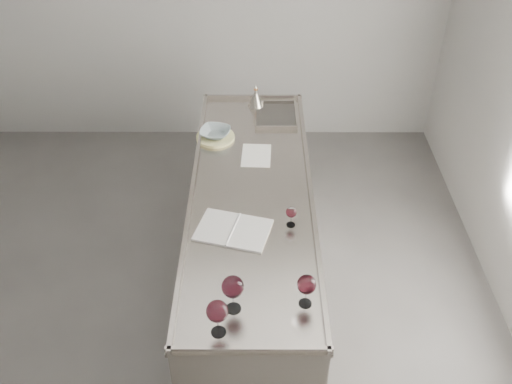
{
  "coord_description": "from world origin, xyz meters",
  "views": [
    {
      "loc": [
        0.53,
        -2.49,
        3.12
      ],
      "look_at": [
        0.53,
        0.19,
        1.02
      ],
      "focal_mm": 40.0,
      "sensor_mm": 36.0,
      "label": 1
    }
  ],
  "objects_px": {
    "counter": "(252,246)",
    "wine_glass_left": "(233,288)",
    "wine_glass_right": "(307,285)",
    "wine_glass_middle": "(217,312)",
    "notebook": "(233,230)",
    "ceramic_bowl": "(215,133)",
    "wine_funnel": "(256,99)",
    "wine_glass_small": "(291,213)"
  },
  "relations": [
    {
      "from": "counter",
      "to": "wine_glass_left",
      "type": "bearing_deg",
      "value": -94.89
    },
    {
      "from": "counter",
      "to": "wine_glass_right",
      "type": "distance_m",
      "value": 1.12
    },
    {
      "from": "counter",
      "to": "wine_glass_middle",
      "type": "distance_m",
      "value": 1.25
    },
    {
      "from": "notebook",
      "to": "counter",
      "type": "bearing_deg",
      "value": 89.69
    },
    {
      "from": "counter",
      "to": "ceramic_bowl",
      "type": "relative_size",
      "value": 11.57
    },
    {
      "from": "wine_funnel",
      "to": "ceramic_bowl",
      "type": "bearing_deg",
      "value": -121.41
    },
    {
      "from": "counter",
      "to": "wine_glass_middle",
      "type": "relative_size",
      "value": 11.86
    },
    {
      "from": "wine_glass_middle",
      "to": "ceramic_bowl",
      "type": "xyz_separation_m",
      "value": [
        -0.11,
        1.69,
        -0.1
      ]
    },
    {
      "from": "wine_glass_middle",
      "to": "wine_glass_right",
      "type": "bearing_deg",
      "value": 22.73
    },
    {
      "from": "ceramic_bowl",
      "to": "wine_glass_left",
      "type": "bearing_deg",
      "value": -83.43
    },
    {
      "from": "counter",
      "to": "wine_glass_middle",
      "type": "bearing_deg",
      "value": -97.71
    },
    {
      "from": "ceramic_bowl",
      "to": "wine_glass_middle",
      "type": "bearing_deg",
      "value": -86.2
    },
    {
      "from": "wine_glass_left",
      "to": "wine_glass_right",
      "type": "height_order",
      "value": "wine_glass_left"
    },
    {
      "from": "wine_glass_middle",
      "to": "ceramic_bowl",
      "type": "relative_size",
      "value": 0.98
    },
    {
      "from": "counter",
      "to": "wine_funnel",
      "type": "bearing_deg",
      "value": 88.63
    },
    {
      "from": "wine_glass_left",
      "to": "ceramic_bowl",
      "type": "distance_m",
      "value": 1.56
    },
    {
      "from": "wine_glass_middle",
      "to": "wine_funnel",
      "type": "bearing_deg",
      "value": 85.44
    },
    {
      "from": "wine_funnel",
      "to": "wine_glass_middle",
      "type": "bearing_deg",
      "value": -94.56
    },
    {
      "from": "wine_glass_small",
      "to": "ceramic_bowl",
      "type": "xyz_separation_m",
      "value": [
        -0.49,
        0.93,
        -0.05
      ]
    },
    {
      "from": "notebook",
      "to": "ceramic_bowl",
      "type": "relative_size",
      "value": 2.24
    },
    {
      "from": "wine_glass_right",
      "to": "ceramic_bowl",
      "type": "xyz_separation_m",
      "value": [
        -0.53,
        1.52,
        -0.09
      ]
    },
    {
      "from": "wine_glass_left",
      "to": "wine_glass_right",
      "type": "xyz_separation_m",
      "value": [
        0.36,
        0.03,
        -0.02
      ]
    },
    {
      "from": "wine_glass_left",
      "to": "wine_glass_small",
      "type": "distance_m",
      "value": 0.7
    },
    {
      "from": "wine_glass_middle",
      "to": "wine_glass_small",
      "type": "relative_size",
      "value": 1.58
    },
    {
      "from": "wine_funnel",
      "to": "counter",
      "type": "bearing_deg",
      "value": -91.37
    },
    {
      "from": "wine_glass_middle",
      "to": "wine_funnel",
      "type": "xyz_separation_m",
      "value": [
        0.17,
        2.16,
        -0.09
      ]
    },
    {
      "from": "counter",
      "to": "notebook",
      "type": "distance_m",
      "value": 0.61
    },
    {
      "from": "wine_glass_middle",
      "to": "wine_funnel",
      "type": "relative_size",
      "value": 1.12
    },
    {
      "from": "notebook",
      "to": "ceramic_bowl",
      "type": "xyz_separation_m",
      "value": [
        -0.16,
        0.98,
        0.04
      ]
    },
    {
      "from": "wine_glass_left",
      "to": "notebook",
      "type": "bearing_deg",
      "value": 92.07
    },
    {
      "from": "wine_glass_left",
      "to": "ceramic_bowl",
      "type": "relative_size",
      "value": 1.02
    },
    {
      "from": "counter",
      "to": "ceramic_bowl",
      "type": "height_order",
      "value": "ceramic_bowl"
    },
    {
      "from": "notebook",
      "to": "wine_funnel",
      "type": "height_order",
      "value": "wine_funnel"
    },
    {
      "from": "wine_glass_small",
      "to": "counter",
      "type": "bearing_deg",
      "value": 126.44
    },
    {
      "from": "wine_glass_middle",
      "to": "wine_glass_right",
      "type": "xyz_separation_m",
      "value": [
        0.42,
        0.18,
        -0.01
      ]
    },
    {
      "from": "ceramic_bowl",
      "to": "notebook",
      "type": "bearing_deg",
      "value": -80.81
    },
    {
      "from": "wine_glass_middle",
      "to": "wine_glass_small",
      "type": "bearing_deg",
      "value": 63.85
    },
    {
      "from": "counter",
      "to": "wine_funnel",
      "type": "relative_size",
      "value": 13.22
    },
    {
      "from": "wine_glass_small",
      "to": "wine_funnel",
      "type": "relative_size",
      "value": 0.71
    },
    {
      "from": "ceramic_bowl",
      "to": "wine_glass_right",
      "type": "bearing_deg",
      "value": -70.62
    },
    {
      "from": "wine_glass_small",
      "to": "notebook",
      "type": "relative_size",
      "value": 0.28
    },
    {
      "from": "wine_glass_middle",
      "to": "wine_glass_left",
      "type": "bearing_deg",
      "value": 65.17
    }
  ]
}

